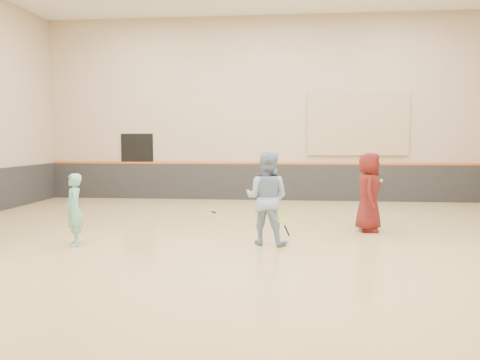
# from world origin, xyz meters

# --- Properties ---
(room) EXTENTS (15.04, 12.04, 6.22)m
(room) POSITION_xyz_m (0.00, 0.00, 0.81)
(room) COLOR tan
(room) RESTS_ON ground
(wainscot_back) EXTENTS (14.90, 0.04, 1.20)m
(wainscot_back) POSITION_xyz_m (0.00, 5.97, 0.60)
(wainscot_back) COLOR #232326
(wainscot_back) RESTS_ON floor
(accent_stripe) EXTENTS (14.90, 0.03, 0.06)m
(accent_stripe) POSITION_xyz_m (0.00, 5.96, 1.22)
(accent_stripe) COLOR #D85914
(accent_stripe) RESTS_ON wall_back
(acoustic_panel) EXTENTS (3.20, 0.08, 2.00)m
(acoustic_panel) POSITION_xyz_m (2.80, 5.95, 2.50)
(acoustic_panel) COLOR tan
(acoustic_panel) RESTS_ON wall_back
(doorway) EXTENTS (1.10, 0.05, 2.20)m
(doorway) POSITION_xyz_m (-4.50, 5.98, 1.10)
(doorway) COLOR black
(doorway) RESTS_ON floor
(girl) EXTENTS (0.52, 0.59, 1.37)m
(girl) POSITION_xyz_m (-3.47, -1.04, 0.69)
(girl) COLOR #76CCC4
(girl) RESTS_ON floor
(instructor) EXTENTS (1.02, 0.89, 1.78)m
(instructor) POSITION_xyz_m (0.15, -0.56, 0.89)
(instructor) COLOR #8AAED6
(instructor) RESTS_ON floor
(young_man) EXTENTS (0.65, 0.91, 1.72)m
(young_man) POSITION_xyz_m (2.32, 0.92, 0.86)
(young_man) COLOR #5C1615
(young_man) RESTS_ON floor
(held_racket) EXTENTS (0.42, 0.42, 0.56)m
(held_racket) POSITION_xyz_m (0.42, -0.71, 0.56)
(held_racket) COLOR #B2E732
(held_racket) RESTS_ON instructor
(spare_racket) EXTENTS (0.70, 0.70, 0.04)m
(spare_racket) POSITION_xyz_m (-1.64, 3.39, 0.02)
(spare_racket) COLOR #BED02D
(spare_racket) RESTS_ON floor
(ball_under_racket) EXTENTS (0.07, 0.07, 0.07)m
(ball_under_racket) POSITION_xyz_m (0.51, -0.68, 0.03)
(ball_under_racket) COLOR #E2ED37
(ball_under_racket) RESTS_ON floor
(ball_in_hand) EXTENTS (0.07, 0.07, 0.07)m
(ball_in_hand) POSITION_xyz_m (2.53, 0.69, 1.14)
(ball_in_hand) COLOR #C9E635
(ball_in_hand) RESTS_ON young_man
(ball_beside_spare) EXTENTS (0.07, 0.07, 0.07)m
(ball_beside_spare) POSITION_xyz_m (0.44, 1.67, 0.03)
(ball_beside_spare) COLOR yellow
(ball_beside_spare) RESTS_ON floor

